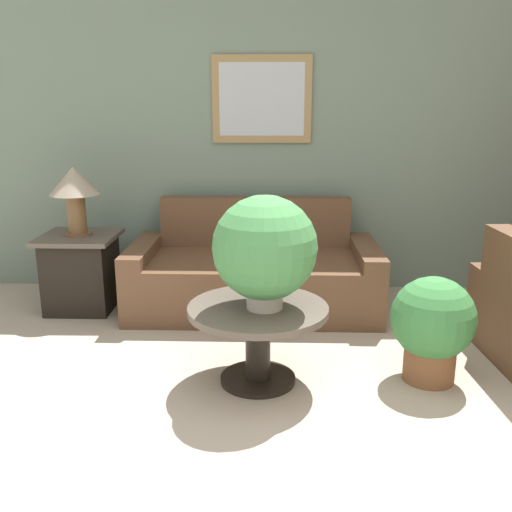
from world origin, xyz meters
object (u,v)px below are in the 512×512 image
object	(u,v)px
potted_plant_on_table	(265,249)
potted_plant_floor	(432,325)
couch_main	(254,275)
table_lamp	(74,187)
coffee_table	(258,327)
side_table	(81,271)

from	to	relation	value
potted_plant_on_table	potted_plant_floor	size ratio (longest dim) A/B	1.02
potted_plant_on_table	potted_plant_floor	distance (m)	1.09
couch_main	potted_plant_floor	xyz separation A→B (m)	(1.09, -1.22, 0.08)
couch_main	potted_plant_on_table	size ratio (longest dim) A/B	2.99
table_lamp	potted_plant_floor	bearing A→B (deg)	-25.12
couch_main	potted_plant_floor	world-z (taller)	couch_main
coffee_table	potted_plant_on_table	world-z (taller)	potted_plant_on_table
couch_main	side_table	bearing A→B (deg)	-177.33
coffee_table	potted_plant_floor	bearing A→B (deg)	2.93
potted_plant_on_table	potted_plant_floor	xyz separation A→B (m)	(0.98, 0.08, -0.47)
side_table	potted_plant_floor	xyz separation A→B (m)	(2.46, -1.15, 0.04)
coffee_table	table_lamp	xyz separation A→B (m)	(-1.44, 1.21, 0.64)
potted_plant_floor	couch_main	bearing A→B (deg)	131.78
side_table	table_lamp	distance (m)	0.67
side_table	coffee_table	bearing A→B (deg)	-39.96
coffee_table	potted_plant_floor	world-z (taller)	potted_plant_floor
table_lamp	couch_main	bearing A→B (deg)	2.67
couch_main	coffee_table	distance (m)	1.28
side_table	potted_plant_on_table	xyz separation A→B (m)	(1.48, -1.24, 0.51)
coffee_table	table_lamp	distance (m)	1.98
couch_main	coffee_table	size ratio (longest dim) A/B	2.38
couch_main	potted_plant_on_table	distance (m)	1.42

